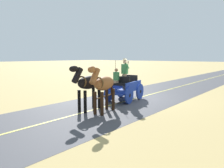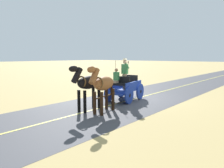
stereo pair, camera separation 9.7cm
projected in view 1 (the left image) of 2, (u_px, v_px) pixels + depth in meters
ground_plane at (136, 99)px, 13.66m from camera, size 200.00×200.00×0.00m
road_surface at (136, 98)px, 13.65m from camera, size 5.33×160.00×0.01m
road_centre_stripe at (136, 98)px, 13.65m from camera, size 0.12×160.00×0.00m
horse_drawn_carriage at (124, 87)px, 12.94m from camera, size 1.80×4.51×2.50m
horse_near_side at (103, 85)px, 10.06m from camera, size 0.87×2.15×2.21m
horse_off_side at (88, 83)px, 10.48m from camera, size 0.73×2.14×2.21m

